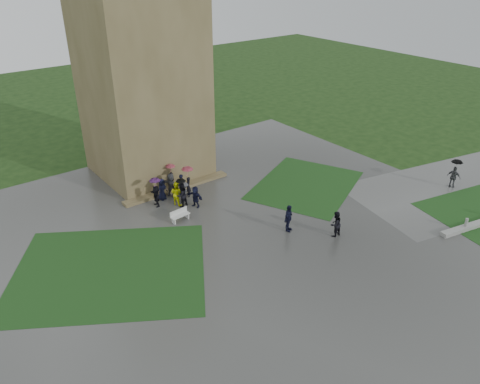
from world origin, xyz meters
TOP-DOWN VIEW (x-y plane):
  - ground at (0.00, 0.00)m, footprint 120.00×120.00m
  - plaza at (0.00, 2.00)m, footprint 34.00×34.00m
  - lawn_inset_left at (-8.50, 4.00)m, footprint 14.10×13.46m
  - lawn_inset_right at (8.50, 5.00)m, footprint 11.12×10.15m
  - tower at (0.00, 15.00)m, footprint 8.00×8.00m
  - tower_plinth at (0.00, 10.60)m, footprint 9.00×0.80m
  - bench at (-2.28, 6.37)m, footprint 1.44×0.55m
  - visitor_cluster at (-1.03, 9.02)m, footprint 3.47×4.43m
  - pedestrian_mid at (2.78, 0.85)m, footprint 1.28×1.04m
  - pedestrian_near at (4.79, -1.46)m, footprint 0.86×0.50m
  - pedestrian_path at (17.43, -2.28)m, footprint 0.85×1.13m

SIDE VIEW (x-z plane):
  - ground at x=0.00m, z-range 0.00..0.00m
  - plaza at x=0.00m, z-range 0.00..0.02m
  - lawn_inset_left at x=-8.50m, z-range 0.02..0.03m
  - lawn_inset_right at x=8.50m, z-range 0.02..0.03m
  - tower_plinth at x=0.00m, z-range 0.02..0.24m
  - bench at x=-2.28m, z-range 0.03..0.85m
  - pedestrian_near at x=4.79m, z-range 0.02..1.79m
  - pedestrian_mid at x=2.78m, z-range 0.02..1.93m
  - visitor_cluster at x=-1.03m, z-range -0.20..2.31m
  - pedestrian_path at x=17.43m, z-range 0.09..2.49m
  - tower at x=0.00m, z-range 0.00..18.00m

